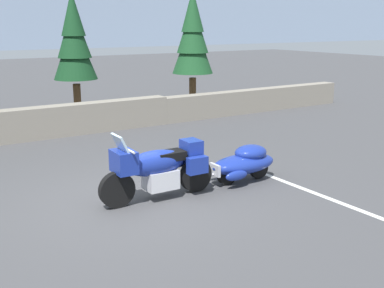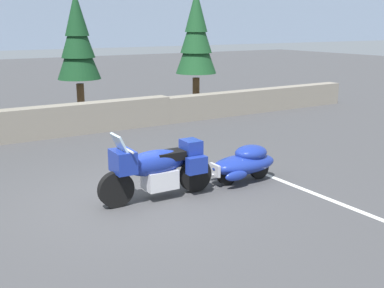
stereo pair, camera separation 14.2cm
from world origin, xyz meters
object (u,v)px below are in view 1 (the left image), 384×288
at_px(car_shaped_trailer, 244,162).
at_px(pine_tree_secondary, 193,36).
at_px(touring_motorcycle, 158,167).
at_px(pine_tree_far_right, 74,40).

xyz_separation_m(car_shaped_trailer, pine_tree_secondary, (3.53, 7.36, 2.37)).
height_order(touring_motorcycle, pine_tree_secondary, pine_tree_secondary).
relative_size(car_shaped_trailer, pine_tree_far_right, 0.52).
height_order(pine_tree_secondary, pine_tree_far_right, pine_tree_secondary).
relative_size(touring_motorcycle, pine_tree_far_right, 0.54).
distance_m(touring_motorcycle, pine_tree_far_right, 8.58).
bearing_deg(pine_tree_secondary, pine_tree_far_right, 167.67).
distance_m(car_shaped_trailer, pine_tree_secondary, 8.51).
relative_size(car_shaped_trailer, pine_tree_secondary, 0.50).
distance_m(pine_tree_secondary, pine_tree_far_right, 4.19).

